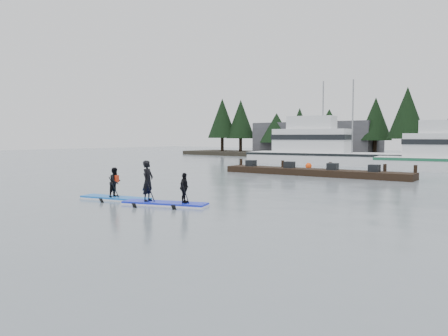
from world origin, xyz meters
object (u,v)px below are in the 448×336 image
Objects in this scene: paddleboard_solo at (115,189)px; paddleboard_duo at (163,191)px; fishing_boat_large at (325,157)px; floating_dock at (313,172)px.

paddleboard_duo is (2.88, 0.30, 0.13)m from paddleboard_solo.
paddleboard_duo is at bearing -86.83° from fishing_boat_large.
paddleboard_solo is (-1.10, -17.20, 0.24)m from floating_dock.
fishing_boat_large is 13.66m from floating_dock.
paddleboard_solo is at bearing -97.66° from floating_dock.
paddleboard_duo is at bearing -8.33° from paddleboard_solo.
fishing_boat_large reaches higher than floating_dock.
paddleboard_duo is at bearing -87.99° from floating_dock.
floating_dock is 4.01× the size of paddleboard_solo.
fishing_boat_large reaches higher than paddleboard_solo.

